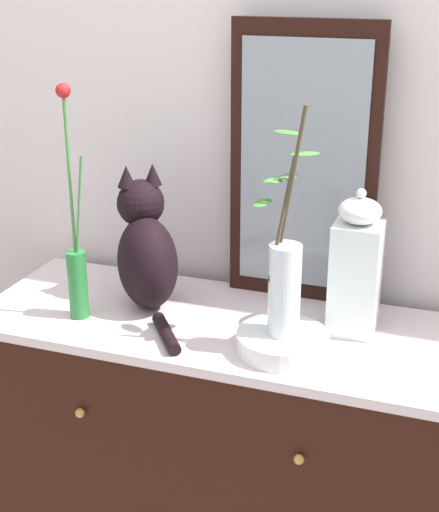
# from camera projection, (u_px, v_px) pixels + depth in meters

# --- Properties ---
(wall_back) EXTENTS (4.40, 0.08, 2.60)m
(wall_back) POSITION_uv_depth(u_px,v_px,m) (259.00, 116.00, 2.04)
(wall_back) COLOR silver
(wall_back) RESTS_ON ground_plane
(sideboard) EXTENTS (1.26, 0.51, 0.83)m
(sideboard) POSITION_uv_depth(u_px,v_px,m) (219.00, 456.00, 2.08)
(sideboard) COLOR black
(sideboard) RESTS_ON ground_plane
(mirror_leaning) EXTENTS (0.39, 0.03, 0.73)m
(mirror_leaning) POSITION_uv_depth(u_px,v_px,m) (303.00, 166.00, 1.94)
(mirror_leaning) COLOR black
(mirror_leaning) RESTS_ON sideboard
(cat_sitting) EXTENTS (0.32, 0.39, 0.37)m
(cat_sitting) POSITION_uv_depth(u_px,v_px,m) (146.00, 251.00, 1.97)
(cat_sitting) COLOR black
(cat_sitting) RESTS_ON sideboard
(vase_slim_green) EXTENTS (0.06, 0.05, 0.60)m
(vase_slim_green) POSITION_uv_depth(u_px,v_px,m) (76.00, 263.00, 1.90)
(vase_slim_green) COLOR #257534
(vase_slim_green) RESTS_ON sideboard
(bowl_porcelain) EXTENTS (0.22, 0.22, 0.05)m
(bowl_porcelain) POSITION_uv_depth(u_px,v_px,m) (283.00, 342.00, 1.77)
(bowl_porcelain) COLOR silver
(bowl_porcelain) RESTS_ON sideboard
(vase_glass_clear) EXTENTS (0.14, 0.15, 0.53)m
(vase_glass_clear) POSITION_uv_depth(u_px,v_px,m) (284.00, 281.00, 1.72)
(vase_glass_clear) COLOR silver
(vase_glass_clear) RESTS_ON bowl_porcelain
(jar_lidded_porcelain) EXTENTS (0.11, 0.11, 0.37)m
(jar_lidded_porcelain) POSITION_uv_depth(u_px,v_px,m) (356.00, 268.00, 1.82)
(jar_lidded_porcelain) COLOR white
(jar_lidded_porcelain) RESTS_ON sideboard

